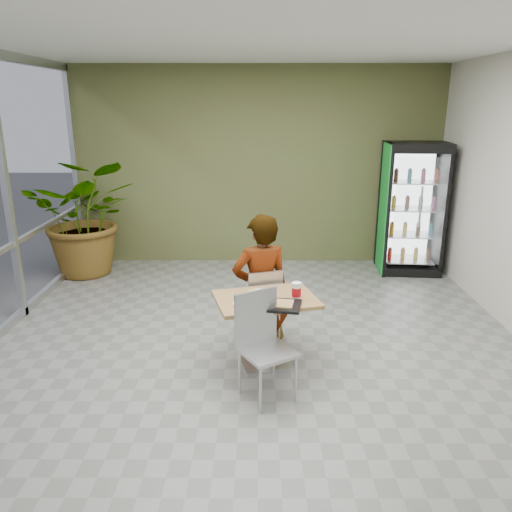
# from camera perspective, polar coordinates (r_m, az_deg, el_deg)

# --- Properties ---
(ground) EXTENTS (7.00, 7.00, 0.00)m
(ground) POSITION_cam_1_polar(r_m,az_deg,el_deg) (5.40, 0.18, -11.75)
(ground) COLOR gray
(ground) RESTS_ON ground
(room_envelope) EXTENTS (6.00, 7.00, 3.20)m
(room_envelope) POSITION_cam_1_polar(r_m,az_deg,el_deg) (4.84, 0.20, 5.11)
(room_envelope) COLOR beige
(room_envelope) RESTS_ON ground
(dining_table) EXTENTS (1.13, 0.92, 0.75)m
(dining_table) POSITION_cam_1_polar(r_m,az_deg,el_deg) (5.06, 1.12, -7.03)
(dining_table) COLOR #A06C44
(dining_table) RESTS_ON ground
(chair_far) EXTENTS (0.48, 0.48, 0.87)m
(chair_far) POSITION_cam_1_polar(r_m,az_deg,el_deg) (5.55, 0.82, -5.07)
(chair_far) COLOR #B3B5B8
(chair_far) RESTS_ON ground
(chair_near) EXTENTS (0.60, 0.60, 0.98)m
(chair_near) POSITION_cam_1_polar(r_m,az_deg,el_deg) (4.58, 0.65, -9.16)
(chair_near) COLOR #B3B5B8
(chair_near) RESTS_ON ground
(seated_woman) EXTENTS (0.75, 0.59, 1.78)m
(seated_woman) POSITION_cam_1_polar(r_m,az_deg,el_deg) (5.56, 0.54, -4.16)
(seated_woman) COLOR black
(seated_woman) RESTS_ON ground
(pizza_plate) EXTENTS (0.34, 0.36, 0.03)m
(pizza_plate) POSITION_cam_1_polar(r_m,az_deg,el_deg) (5.06, 0.49, -4.19)
(pizza_plate) COLOR white
(pizza_plate) RESTS_ON dining_table
(soda_cup) EXTENTS (0.10, 0.10, 0.17)m
(soda_cup) POSITION_cam_1_polar(r_m,az_deg,el_deg) (4.93, 4.64, -4.01)
(soda_cup) COLOR white
(soda_cup) RESTS_ON dining_table
(napkin_stack) EXTENTS (0.17, 0.17, 0.02)m
(napkin_stack) POSITION_cam_1_polar(r_m,az_deg,el_deg) (4.84, -1.63, -5.32)
(napkin_stack) COLOR white
(napkin_stack) RESTS_ON dining_table
(cafeteria_tray) EXTENTS (0.50, 0.40, 0.03)m
(cafeteria_tray) POSITION_cam_1_polar(r_m,az_deg,el_deg) (4.76, 2.38, -5.65)
(cafeteria_tray) COLOR black
(cafeteria_tray) RESTS_ON dining_table
(beverage_fridge) EXTENTS (0.99, 0.79, 2.04)m
(beverage_fridge) POSITION_cam_1_polar(r_m,az_deg,el_deg) (8.22, 17.42, 5.18)
(beverage_fridge) COLOR black
(beverage_fridge) RESTS_ON ground
(potted_plant) EXTENTS (1.78, 1.58, 1.82)m
(potted_plant) POSITION_cam_1_polar(r_m,az_deg,el_deg) (8.20, -18.77, 4.24)
(potted_plant) COLOR #245C27
(potted_plant) RESTS_ON ground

